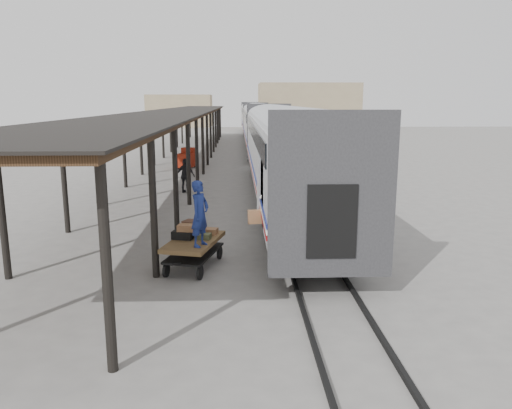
{
  "coord_description": "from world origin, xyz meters",
  "views": [
    {
      "loc": [
        0.97,
        -15.45,
        4.87
      ],
      "look_at": [
        1.53,
        -0.26,
        1.7
      ],
      "focal_mm": 35.0,
      "sensor_mm": 36.0,
      "label": 1
    }
  ],
  "objects_px": {
    "luggage_tug": "(187,159)",
    "porter": "(200,214)",
    "baggage_cart": "(194,247)",
    "pedestrian": "(186,176)"
  },
  "relations": [
    {
      "from": "luggage_tug",
      "to": "porter",
      "type": "xyz_separation_m",
      "value": [
        2.68,
        -23.13,
        1.11
      ]
    },
    {
      "from": "luggage_tug",
      "to": "porter",
      "type": "height_order",
      "value": "porter"
    },
    {
      "from": "baggage_cart",
      "to": "luggage_tug",
      "type": "bearing_deg",
      "value": 110.7
    },
    {
      "from": "porter",
      "to": "pedestrian",
      "type": "xyz_separation_m",
      "value": [
        -1.74,
        13.06,
        -0.86
      ]
    },
    {
      "from": "pedestrian",
      "to": "porter",
      "type": "bearing_deg",
      "value": 119.22
    },
    {
      "from": "luggage_tug",
      "to": "pedestrian",
      "type": "height_order",
      "value": "pedestrian"
    },
    {
      "from": "baggage_cart",
      "to": "pedestrian",
      "type": "height_order",
      "value": "pedestrian"
    },
    {
      "from": "baggage_cart",
      "to": "porter",
      "type": "relative_size",
      "value": 1.42
    },
    {
      "from": "baggage_cart",
      "to": "porter",
      "type": "bearing_deg",
      "value": -54.43
    },
    {
      "from": "porter",
      "to": "pedestrian",
      "type": "bearing_deg",
      "value": 35.32
    }
  ]
}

